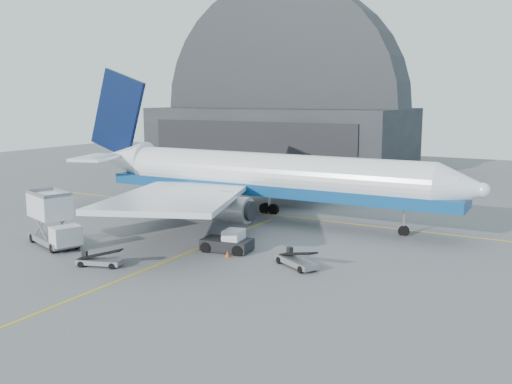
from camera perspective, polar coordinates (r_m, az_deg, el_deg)
The scene contains 9 objects.
ground at distance 52.56m, azimuth -7.44°, elevation -6.30°, with size 200.00×200.00×0.00m, color #565659.
taxi_lines at distance 62.84m, azimuth -0.56°, elevation -3.59°, with size 80.00×42.12×0.02m.
hangar at distance 117.82m, azimuth 2.72°, elevation 7.20°, with size 50.00×28.30×28.00m.
airliner at distance 66.88m, azimuth -0.01°, elevation 1.62°, with size 51.62×50.06×18.12m.
catering_truck at distance 58.34m, azimuth -19.65°, elevation -2.68°, with size 7.63×4.93×4.92m.
pushback_tug at distance 53.39m, azimuth -2.80°, elevation -5.09°, with size 4.88×3.22×2.13m.
belt_loader_a at distance 50.57m, azimuth -15.44°, elevation -6.63°, with size 4.18×2.46×1.57m.
belt_loader_b at distance 48.69m, azimuth 4.05°, elevation -6.84°, with size 4.59×3.51×1.80m.
traffic_cone at distance 51.56m, azimuth -2.87°, elevation -6.23°, with size 0.39×0.39×0.57m.
Camera 1 is at (30.27, -40.54, 14.23)m, focal length 40.00 mm.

